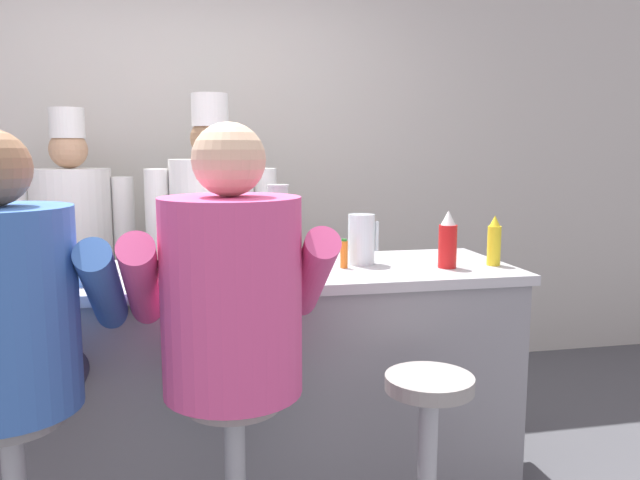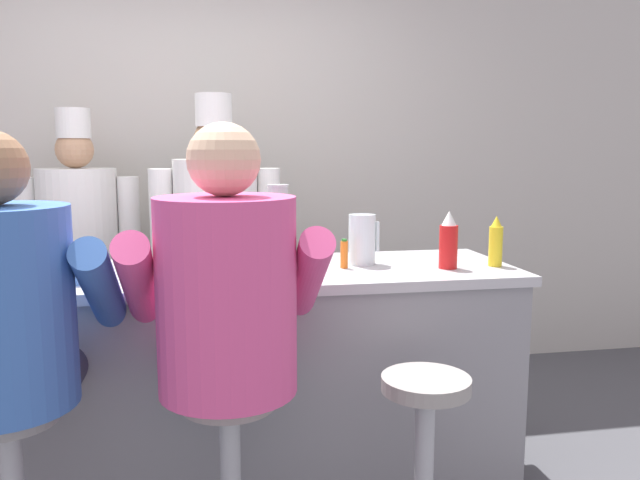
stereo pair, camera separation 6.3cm
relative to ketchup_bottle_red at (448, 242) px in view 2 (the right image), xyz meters
name	(u,v)px [view 2 (the right image)]	position (x,y,z in m)	size (l,w,h in m)	color
wall_back	(183,164)	(-1.11, 1.56, 0.29)	(10.00, 0.06, 2.70)	beige
diner_counter	(178,385)	(-1.11, 0.12, -0.58)	(2.80, 0.70, 0.95)	gray
ketchup_bottle_red	(448,242)	(0.00, 0.00, 0.00)	(0.08, 0.08, 0.24)	red
mustard_bottle_yellow	(496,243)	(0.22, 0.01, -0.01)	(0.06, 0.06, 0.21)	yellow
hot_sauce_bottle_orange	(344,254)	(-0.42, 0.08, -0.05)	(0.03, 0.03, 0.12)	orange
water_pitcher_clear	(362,239)	(-0.33, 0.16, 0.00)	(0.13, 0.12, 0.21)	silver
breakfast_plate	(191,268)	(-1.05, 0.12, -0.10)	(0.26, 0.26, 0.05)	white
cereal_bowl	(83,274)	(-1.43, -0.02, -0.08)	(0.14, 0.14, 0.06)	#4C7FB7
cup_stack_steel	(278,227)	(-0.69, 0.10, 0.06)	(0.09, 0.09, 0.35)	#B7BABF
napkin_dispenser_chrome	(240,264)	(-0.86, -0.14, -0.04)	(0.11, 0.07, 0.15)	silver
diner_seated_blue	(4,318)	(-1.58, -0.47, -0.12)	(0.64, 0.63, 1.49)	#B2B5BA
diner_seated_pink	(227,304)	(-0.92, -0.47, -0.11)	(0.66, 0.65, 1.52)	#B2B5BA
empty_stool_round	(424,441)	(-0.27, -0.50, -0.60)	(0.30, 0.30, 0.68)	#B2B5BA
cook_in_whites_near	(80,248)	(-1.66, 1.12, -0.15)	(0.65, 0.41, 1.66)	#232328
cook_in_whites_far	(217,245)	(-0.93, 0.86, -0.12)	(0.67, 0.43, 1.72)	#232328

